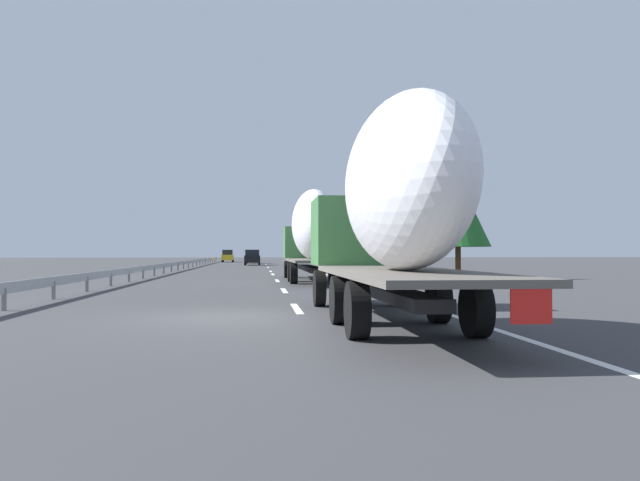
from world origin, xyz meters
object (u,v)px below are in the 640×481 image
Objects in this scene: truck_trailing at (392,206)px; road_sign at (332,246)px; truck_lead at (311,232)px; car_yellow_coupe at (228,256)px; car_white_van at (253,257)px; car_black_suv at (252,257)px.

road_sign is (37.11, -3.10, -0.47)m from truck_trailing.
truck_trailing is at bearing -180.00° from truck_lead.
road_sign is at bearing -4.77° from truck_trailing.
truck_lead is 3.04× the size of car_yellow_coupe.
truck_trailing reaches higher than road_sign.
car_white_van is at bearing 9.89° from road_sign.
car_black_suv is at bearing 179.94° from car_white_van.
truck_lead reaches higher than road_sign.
truck_lead is at bearing -176.36° from car_white_van.
truck_trailing reaches higher than car_yellow_coupe.
car_yellow_coupe is at bearing 12.27° from road_sign.
car_white_van is (74.82, 3.47, -1.66)m from truck_trailing.
truck_lead is 3.45× the size of car_white_van.
car_yellow_coupe is at bearing 20.09° from car_white_van.
car_white_van is at bearing -159.91° from car_yellow_coupe.
car_black_suv is (-12.17, 0.01, 0.03)m from car_white_van.
car_yellow_coupe is at bearing 6.51° from truck_lead.
road_sign is (-25.54, -6.59, 1.16)m from car_black_suv.
car_black_suv is 23.51m from car_yellow_coupe.
truck_lead reaches higher than car_yellow_coupe.
car_yellow_coupe reaches higher than car_black_suv.
truck_lead reaches higher than truck_trailing.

